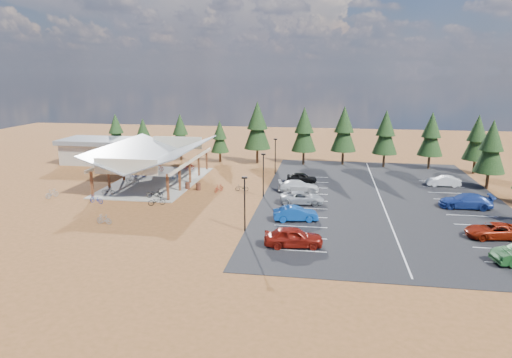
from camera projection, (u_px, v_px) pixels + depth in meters
name	position (u px, v px, depth m)	size (l,w,h in m)	color
ground	(218.00, 199.00, 52.28)	(140.00, 140.00, 0.00)	brown
asphalt_lot	(381.00, 199.00, 52.35)	(27.00, 44.00, 0.04)	black
concrete_pad	(157.00, 182.00, 60.52)	(10.60, 18.60, 0.10)	gray
bike_pavilion	(155.00, 154.00, 59.65)	(11.65, 19.40, 4.97)	#5C261A
outbuilding	(98.00, 150.00, 72.77)	(11.00, 7.00, 3.90)	#ADA593
lamp_post_0	(245.00, 200.00, 41.23)	(0.50, 0.25, 5.14)	black
lamp_post_1	(263.00, 172.00, 52.76)	(0.50, 0.25, 5.14)	black
lamp_post_2	(275.00, 154.00, 64.29)	(0.50, 0.25, 5.14)	black
trash_bin_0	(188.00, 186.00, 56.65)	(0.60, 0.60, 0.90)	#49271A
trash_bin_1	(198.00, 187.00, 56.30)	(0.60, 0.60, 0.90)	#49271A
pine_0	(116.00, 131.00, 76.82)	(3.19, 3.19, 7.43)	#382314
pine_1	(143.00, 134.00, 76.16)	(2.89, 2.89, 6.73)	#382314
pine_2	(180.00, 132.00, 74.33)	(3.27, 3.27, 7.61)	#382314
pine_3	(220.00, 137.00, 72.88)	(2.89, 2.89, 6.72)	#382314
pine_4	(257.00, 126.00, 71.49)	(4.21, 4.21, 9.80)	#382314
pine_5	(304.00, 130.00, 70.43)	(3.88, 3.88, 9.03)	#382314
pine_6	(344.00, 129.00, 70.38)	(3.94, 3.94, 9.18)	#382314
pine_7	(386.00, 132.00, 68.64)	(3.75, 3.75, 8.73)	#382314
pine_8	(431.00, 134.00, 67.43)	(3.68, 3.68, 8.57)	#382314
pine_12	(491.00, 147.00, 55.80)	(3.72, 3.72, 8.68)	#382314
pine_13	(477.00, 138.00, 64.25)	(3.63, 3.63, 8.46)	#382314
bike_0	(108.00, 191.00, 54.00)	(0.55, 1.57, 0.82)	black
bike_1	(132.00, 179.00, 59.34)	(0.50, 1.78, 1.07)	gray
bike_2	(139.00, 173.00, 62.84)	(0.65, 1.85, 0.97)	navy
bike_3	(158.00, 168.00, 66.49)	(0.50, 1.79, 1.07)	maroon
bike_4	(155.00, 193.00, 52.56)	(0.66, 1.91, 1.00)	black
bike_5	(173.00, 179.00, 59.65)	(0.43, 1.54, 0.92)	gray
bike_6	(175.00, 178.00, 60.35)	(0.61, 1.75, 0.92)	navy
bike_7	(188.00, 166.00, 67.58)	(0.51, 1.82, 1.09)	maroon
bike_9	(52.00, 193.00, 52.86)	(0.48, 1.72, 1.03)	gray
bike_10	(96.00, 199.00, 50.62)	(0.64, 1.84, 0.97)	#132697
bike_12	(157.00, 201.00, 49.87)	(0.65, 1.87, 0.98)	black
bike_13	(104.00, 219.00, 43.76)	(0.45, 1.60, 0.96)	gray
bike_15	(219.00, 188.00, 55.45)	(0.45, 1.60, 0.96)	maroon
bike_16	(242.00, 188.00, 55.85)	(0.55, 1.59, 0.84)	black
car_0	(293.00, 237.00, 37.99)	(1.97, 4.91, 1.67)	maroon
car_1	(296.00, 214.00, 44.57)	(1.52, 4.35, 1.43)	#0D4096
car_2	(302.00, 198.00, 50.31)	(2.26, 4.90, 1.36)	#A2A5AA
car_3	(299.00, 186.00, 55.27)	(1.99, 4.91, 1.42)	silver
car_4	(302.00, 178.00, 59.93)	(1.58, 3.92, 1.33)	black
car_6	(494.00, 231.00, 39.95)	(2.22, 4.81, 1.34)	maroon
car_7	(466.00, 201.00, 48.66)	(2.20, 5.42, 1.57)	navy
car_9	(443.00, 181.00, 57.98)	(1.42, 4.08, 1.34)	white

